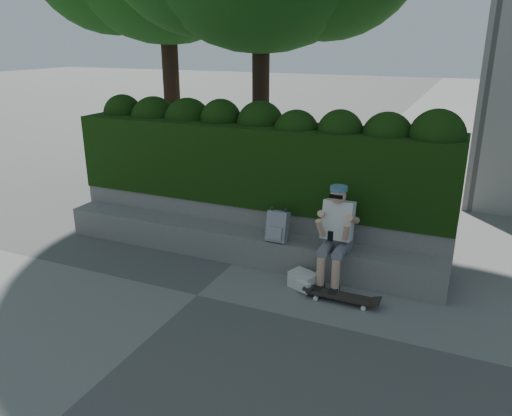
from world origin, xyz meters
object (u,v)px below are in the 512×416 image
at_px(backpack_ground, 303,280).
at_px(person, 336,232).
at_px(skateboard, 341,296).
at_px(backpack_plaid, 278,226).

bearing_deg(backpack_ground, person, 63.04).
distance_m(person, backpack_ground, 0.79).
xyz_separation_m(person, skateboard, (0.23, -0.47, -0.68)).
bearing_deg(skateboard, person, 116.29).
bearing_deg(person, backpack_ground, -137.76).
bearing_deg(backpack_plaid, backpack_ground, -34.32).
distance_m(person, skateboard, 0.85).
xyz_separation_m(person, backpack_plaid, (-0.87, 0.08, -0.08)).
bearing_deg(person, backpack_plaid, 174.63).
relative_size(skateboard, backpack_plaid, 2.02).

